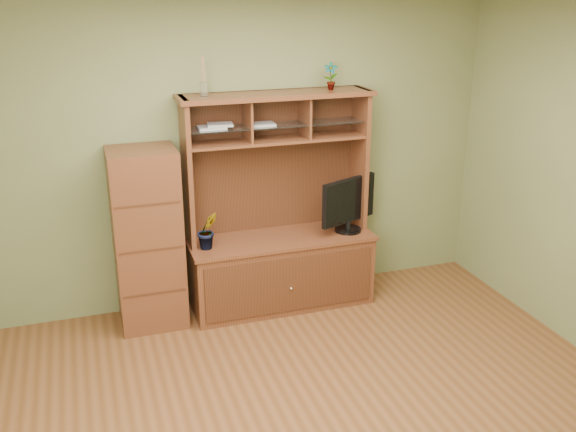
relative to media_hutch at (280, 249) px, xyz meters
name	(u,v)px	position (x,y,z in m)	size (l,w,h in m)	color
room	(331,232)	(-0.23, -1.73, 0.83)	(4.54, 4.04, 2.74)	#5A3319
media_hutch	(280,249)	(0.00, 0.00, 0.00)	(1.66, 0.61, 1.90)	#472214
monitor	(349,204)	(0.62, -0.08, 0.39)	(0.59, 0.29, 0.49)	black
orchid_plant	(208,230)	(-0.66, -0.08, 0.29)	(0.18, 0.14, 0.32)	#2D5C1F
top_plant	(331,76)	(0.48, 0.08, 1.49)	(0.12, 0.08, 0.23)	#295E20
reed_diffuser	(204,81)	(-0.61, 0.08, 1.50)	(0.06, 0.06, 0.31)	silver
magazines	(231,125)	(-0.40, 0.08, 1.13)	(0.65, 0.19, 0.04)	#A9A9AD
side_cabinet	(148,239)	(-1.15, 0.01, 0.24)	(0.54, 0.50, 1.52)	#472214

